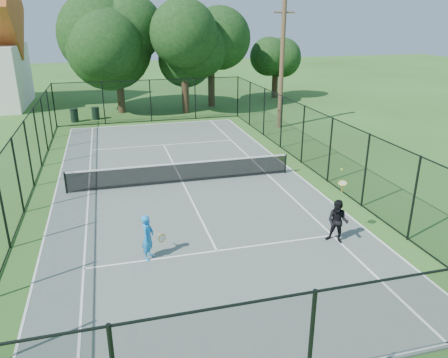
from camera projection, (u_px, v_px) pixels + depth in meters
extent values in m
plane|color=#33541C|center=(183.00, 184.00, 19.85)|extent=(120.00, 120.00, 0.00)
cube|color=#53625D|center=(183.00, 183.00, 19.84)|extent=(11.00, 24.00, 0.06)
cylinder|color=black|center=(66.00, 183.00, 18.46)|extent=(0.08, 0.08, 0.95)
cylinder|color=black|center=(285.00, 164.00, 20.88)|extent=(0.08, 0.08, 0.95)
cube|color=black|center=(182.00, 173.00, 19.67)|extent=(10.00, 0.03, 0.88)
cube|color=white|center=(182.00, 163.00, 19.51)|extent=(10.00, 0.05, 0.06)
cylinder|color=#332114|center=(120.00, 89.00, 33.92)|extent=(0.56, 0.56, 3.73)
sphere|color=black|center=(116.00, 41.00, 32.68)|extent=(6.73, 6.73, 6.73)
cylinder|color=#332114|center=(185.00, 92.00, 33.95)|extent=(0.56, 0.56, 3.22)
sphere|color=black|center=(184.00, 52.00, 32.88)|extent=(5.77, 5.77, 5.77)
cylinder|color=#332114|center=(211.00, 84.00, 36.43)|extent=(0.56, 0.56, 3.72)
sphere|color=black|center=(211.00, 42.00, 35.26)|extent=(5.91, 5.91, 5.91)
cylinder|color=#332114|center=(275.00, 85.00, 40.64)|extent=(0.56, 0.56, 2.31)
sphere|color=black|center=(276.00, 61.00, 39.89)|extent=(4.03, 4.03, 4.03)
cylinder|color=black|center=(74.00, 116.00, 31.33)|extent=(0.54, 0.54, 0.92)
cylinder|color=black|center=(74.00, 109.00, 31.16)|extent=(0.58, 0.58, 0.05)
cylinder|color=black|center=(96.00, 114.00, 32.12)|extent=(0.54, 0.54, 0.85)
cylinder|color=black|center=(95.00, 108.00, 31.97)|extent=(0.58, 0.58, 0.05)
cylinder|color=#4C3823|center=(282.00, 67.00, 28.59)|extent=(0.30, 0.30, 8.11)
cube|color=#4C3823|center=(284.00, 12.00, 27.43)|extent=(1.40, 0.10, 0.10)
imported|color=#177DCA|center=(148.00, 237.00, 13.39)|extent=(0.53, 0.63, 1.46)
torus|color=gold|center=(162.00, 238.00, 13.70)|extent=(0.27, 0.18, 0.29)
cylinder|color=silver|center=(162.00, 238.00, 13.70)|extent=(0.23, 0.15, 0.25)
imported|color=black|center=(338.00, 222.00, 14.36)|extent=(0.91, 0.91, 1.49)
torus|color=gold|center=(343.00, 183.00, 14.32)|extent=(0.30, 0.28, 0.14)
cylinder|color=silver|center=(343.00, 183.00, 14.32)|extent=(0.26, 0.24, 0.11)
sphere|color=#CCE526|center=(342.00, 169.00, 14.30)|extent=(0.07, 0.07, 0.07)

